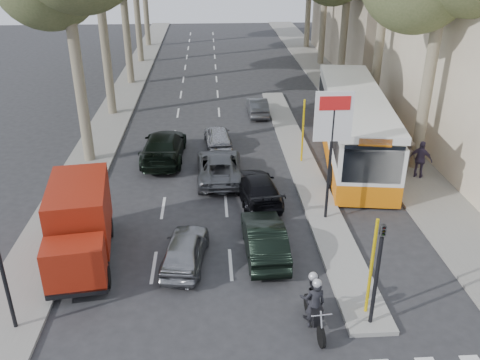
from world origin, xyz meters
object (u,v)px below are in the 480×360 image
Objects in this scene: dark_hatchback at (264,238)px; motorcycle at (313,302)px; red_truck at (80,224)px; silver_hatchback at (185,249)px; city_bus at (353,122)px.

motorcycle reaches higher than dark_hatchback.
red_truck reaches higher than dark_hatchback.
silver_hatchback is at bearing -16.35° from red_truck.
silver_hatchback is 1.68× the size of motorcycle.
silver_hatchback is 0.66× the size of red_truck.
dark_hatchback is at bearing -113.22° from city_bus.
dark_hatchback is at bearing -163.14° from silver_hatchback.
city_bus is (5.80, 9.58, 1.15)m from dark_hatchback.
silver_hatchback is at bearing 134.70° from motorcycle.
city_bus reaches higher than motorcycle.
city_bus is (8.75, 10.05, 1.21)m from silver_hatchback.
city_bus is at bearing -122.80° from dark_hatchback.
motorcycle is (4.03, -3.45, 0.22)m from silver_hatchback.
red_truck reaches higher than motorcycle.
motorcycle is at bearing 103.76° from dark_hatchback.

